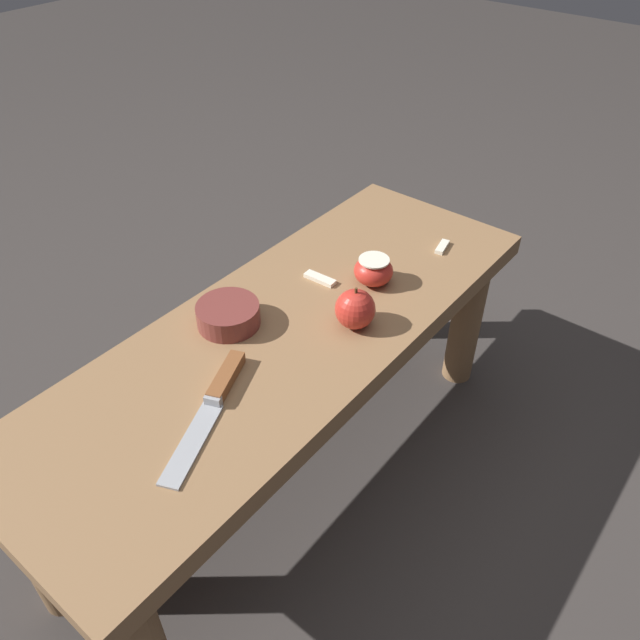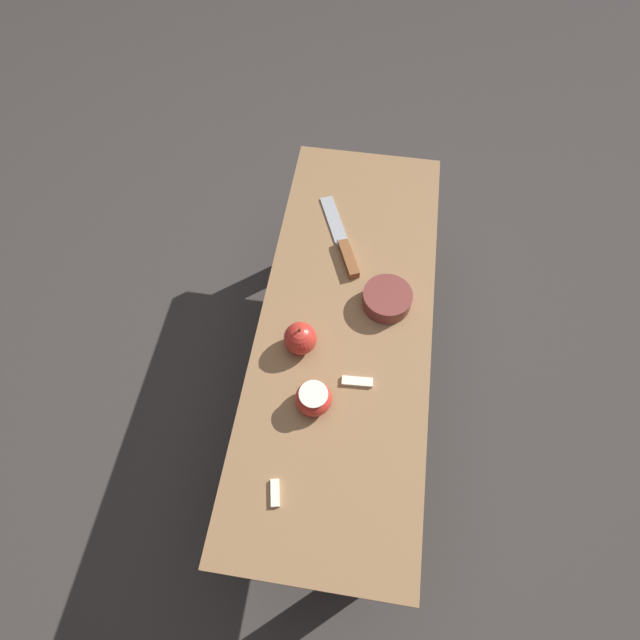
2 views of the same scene
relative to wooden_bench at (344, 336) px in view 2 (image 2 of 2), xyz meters
name	(u,v)px [view 2 (image 2 of 2)]	position (x,y,z in m)	size (l,w,h in m)	color
ground_plane	(340,386)	(0.00, 0.00, -0.31)	(8.00, 8.00, 0.00)	#383330
wooden_bench	(344,336)	(0.00, 0.00, 0.00)	(1.04, 0.38, 0.39)	olive
knife	(344,247)	(-0.19, -0.03, 0.08)	(0.25, 0.13, 0.02)	#9EA0A5
apple_whole	(300,338)	(0.08, -0.09, 0.11)	(0.07, 0.07, 0.08)	red
apple_cut	(314,398)	(0.20, -0.04, 0.10)	(0.07, 0.07, 0.05)	red
apple_slice_near_knife	(357,382)	(0.14, 0.04, 0.08)	(0.02, 0.06, 0.01)	white
apple_slice_center	(275,493)	(0.38, -0.08, 0.08)	(0.05, 0.03, 0.01)	white
bowl	(387,299)	(-0.06, 0.08, 0.10)	(0.11, 0.11, 0.04)	brown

